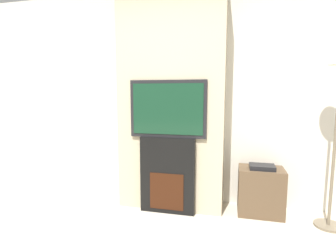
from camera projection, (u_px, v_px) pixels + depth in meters
The scene contains 5 objects.
wall_back at pixel (176, 97), 3.39m from camera, with size 6.00×0.06×2.70m.
chimney_breast at pixel (172, 97), 3.16m from camera, with size 1.25×0.42×2.70m.
fireplace at pixel (168, 175), 3.07m from camera, with size 0.64×0.15×0.89m.
television at pixel (168, 109), 2.97m from camera, with size 0.88×0.07×0.65m.
media_stand at pixel (261, 190), 3.03m from camera, with size 0.50×0.35×0.59m.
Camera 1 is at (0.70, -1.31, 1.40)m, focal length 28.00 mm.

